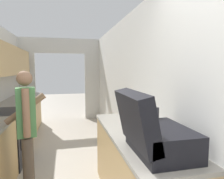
{
  "coord_description": "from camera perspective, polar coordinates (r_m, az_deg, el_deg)",
  "views": [
    {
      "loc": [
        0.13,
        -0.82,
        1.59
      ],
      "look_at": [
        1.22,
        3.82,
        1.09
      ],
      "focal_mm": 32.0,
      "sensor_mm": 36.0,
      "label": 1
    }
  ],
  "objects": [
    {
      "name": "range_oven",
      "position": [
        3.81,
        -28.61,
        -12.05
      ],
      "size": [
        0.66,
        0.76,
        1.04
      ],
      "color": "black",
      "rests_on": "ground_plane"
    },
    {
      "name": "person",
      "position": [
        2.67,
        -23.15,
        -10.95
      ],
      "size": [
        0.51,
        0.42,
        1.56
      ],
      "rotation": [
        0.0,
        0.0,
        1.76
      ],
      "color": "#4C4238",
      "rests_on": "ground_plane"
    },
    {
      "name": "suitcase",
      "position": [
        1.68,
        11.45,
        -11.98
      ],
      "size": [
        0.53,
        0.62,
        0.52
      ],
      "color": "black",
      "rests_on": "counter_right"
    },
    {
      "name": "wall_far_with_doorway",
      "position": [
        6.32,
        -14.47,
        4.31
      ],
      "size": [
        2.77,
        0.06,
        2.5
      ],
      "color": "silver",
      "rests_on": "ground_plane"
    },
    {
      "name": "counter_left",
      "position": [
        4.42,
        -26.45,
        -9.56
      ],
      "size": [
        0.62,
        4.32,
        0.9
      ],
      "color": "tan",
      "rests_on": "ground_plane"
    },
    {
      "name": "wall_right",
      "position": [
        3.17,
        6.86,
        -0.18
      ],
      "size": [
        0.06,
        7.87,
        2.5
      ],
      "color": "silver",
      "rests_on": "ground_plane"
    },
    {
      "name": "counter_right",
      "position": [
        2.42,
        7.11,
        -22.15
      ],
      "size": [
        0.62,
        1.85,
        0.9
      ],
      "color": "tan",
      "rests_on": "ground_plane"
    }
  ]
}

